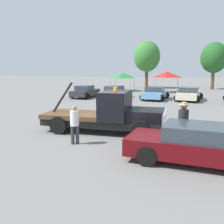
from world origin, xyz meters
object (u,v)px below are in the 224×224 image
tow_truck (110,115)px  parked_car_cream (189,94)px  parked_car_skyblue (155,93)px  foreground_car (204,145)px  person_near_truck (183,121)px  person_at_hood (75,122)px  parked_car_olive (115,92)px  parked_car_charcoal (85,92)px  canopy_tent_red (167,75)px  tree_left (214,58)px  canopy_tent_green (123,75)px  tree_center (147,57)px

tow_truck → parked_car_cream: tow_truck is taller
tow_truck → parked_car_skyblue: tow_truck is taller
parked_car_skyblue → parked_car_cream: size_ratio=0.93×
foreground_car → parked_car_cream: 17.64m
person_near_truck → parked_car_skyblue: bearing=91.1°
tow_truck → person_at_hood: (-0.82, -2.34, 0.05)m
tow_truck → foreground_car: bearing=-38.1°
parked_car_olive → parked_car_charcoal: bearing=105.5°
person_at_hood → parked_car_charcoal: (-6.34, 16.12, -0.31)m
person_near_truck → canopy_tent_red: canopy_tent_red is taller
foreground_car → parked_car_skyblue: size_ratio=1.20×
tow_truck → tree_left: tree_left is taller
canopy_tent_green → tow_truck: bearing=-77.1°
person_at_hood → tree_left: size_ratio=0.24×
tree_center → tree_left: bearing=2.2°
parked_car_cream → tree_center: tree_center is taller
tow_truck → tree_center: 29.49m
parked_car_skyblue → parked_car_cream: (3.36, 0.32, 0.00)m
tree_left → tree_center: (-10.10, -0.39, 0.28)m
person_at_hood → parked_car_charcoal: size_ratio=0.37×
person_near_truck → parked_car_olive: bearing=105.2°
person_at_hood → tree_left: tree_left is taller
parked_car_cream → canopy_tent_green: 12.31m
canopy_tent_green → canopy_tent_red: (6.15, -0.27, 0.15)m
tow_truck → canopy_tent_green: size_ratio=2.17×
parked_car_olive → tree_left: tree_left is taller
parked_car_olive → canopy_tent_red: bearing=-20.6°
parked_car_skyblue → canopy_tent_green: (-5.69, 8.52, 1.57)m
parked_car_olive → parked_car_cream: 7.69m
parked_car_olive → canopy_tent_red: 9.74m
tow_truck → parked_car_charcoal: bearing=115.3°
person_near_truck → parked_car_cream: bearing=79.0°
parked_car_charcoal → tree_center: (4.33, 15.29, 4.38)m
person_at_hood → parked_car_cream: bearing=-43.6°
person_near_truck → canopy_tent_red: size_ratio=0.64×
tow_truck → canopy_tent_red: 22.51m
tow_truck → foreground_car: size_ratio=1.15×
person_near_truck → parked_car_cream: person_near_truck is taller
person_near_truck → person_at_hood: person_near_truck is taller
parked_car_charcoal → canopy_tent_red: canopy_tent_red is taller
tree_center → parked_car_cream: bearing=-65.4°
person_near_truck → canopy_tent_red: bearing=86.2°
person_near_truck → canopy_tent_red: 24.20m
tow_truck → parked_car_olive: tow_truck is taller
parked_car_charcoal → parked_car_olive: same height
person_near_truck → tree_center: tree_center is taller
parked_car_cream → foreground_car: bearing=-171.5°
canopy_tent_green → tree_left: bearing=28.4°
canopy_tent_red → tree_center: (-3.77, 6.62, 2.66)m
tow_truck → person_at_hood: 2.48m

